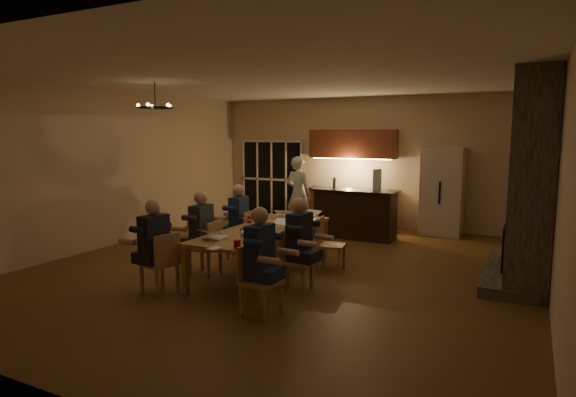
{
  "coord_description": "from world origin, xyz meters",
  "views": [
    {
      "loc": [
        3.68,
        -7.12,
        2.29
      ],
      "look_at": [
        -0.09,
        0.3,
        1.17
      ],
      "focal_mm": 30.0,
      "sensor_mm": 36.0,
      "label": 1
    }
  ],
  "objects_px": {
    "chair_right_mid": "(296,261)",
    "person_left_near": "(154,247)",
    "laptop_d": "(280,223)",
    "laptop_f": "(308,214)",
    "chandelier": "(155,108)",
    "person_left_mid": "(202,233)",
    "standing_person": "(298,194)",
    "redcup_near": "(237,244)",
    "chair_right_far": "(331,244)",
    "plate_near": "(271,236)",
    "chair_right_near": "(261,281)",
    "person_left_far": "(239,222)",
    "laptop_c": "(255,220)",
    "person_right_near": "(260,260)",
    "mug_back": "(271,216)",
    "bar_bottle": "(334,183)",
    "bar_blender": "(377,180)",
    "plate_left": "(221,237)",
    "chair_left_near": "(159,263)",
    "laptop_a": "(215,231)",
    "dining_table": "(264,251)",
    "refrigerator": "(442,191)",
    "mug_mid": "(285,221)",
    "bar_island": "(355,214)",
    "can_right": "(291,224)",
    "mug_front": "(251,230)",
    "can_cola": "(295,212)",
    "chair_left_mid": "(205,247)",
    "redcup_mid": "(250,220)",
    "person_right_mid": "(299,244)"
  },
  "relations": [
    {
      "from": "can_cola",
      "to": "plate_near",
      "type": "distance_m",
      "value": 2.07
    },
    {
      "from": "standing_person",
      "to": "chandelier",
      "type": "xyz_separation_m",
      "value": [
        -1.12,
        -3.5,
        1.86
      ]
    },
    {
      "from": "person_left_near",
      "to": "chandelier",
      "type": "height_order",
      "value": "chandelier"
    },
    {
      "from": "redcup_mid",
      "to": "plate_near",
      "type": "distance_m",
      "value": 1.23
    },
    {
      "from": "plate_left",
      "to": "laptop_f",
      "type": "bearing_deg",
      "value": 73.26
    },
    {
      "from": "laptop_d",
      "to": "laptop_f",
      "type": "relative_size",
      "value": 1.0
    },
    {
      "from": "mug_back",
      "to": "chair_right_near",
      "type": "bearing_deg",
      "value": -63.59
    },
    {
      "from": "person_left_near",
      "to": "person_right_near",
      "type": "distance_m",
      "value": 1.72
    },
    {
      "from": "laptop_a",
      "to": "mug_back",
      "type": "bearing_deg",
      "value": -82.36
    },
    {
      "from": "laptop_d",
      "to": "redcup_near",
      "type": "height_order",
      "value": "laptop_d"
    },
    {
      "from": "can_right",
      "to": "person_left_near",
      "type": "bearing_deg",
      "value": -122.59
    },
    {
      "from": "redcup_near",
      "to": "mug_mid",
      "type": "bearing_deg",
      "value": 97.6
    },
    {
      "from": "person_right_near",
      "to": "redcup_near",
      "type": "xyz_separation_m",
      "value": [
        -0.46,
        0.19,
        0.12
      ]
    },
    {
      "from": "refrigerator",
      "to": "person_right_mid",
      "type": "distance_m",
      "value": 5.2
    },
    {
      "from": "redcup_near",
      "to": "plate_near",
      "type": "relative_size",
      "value": 0.47
    },
    {
      "from": "chair_left_mid",
      "to": "chair_right_mid",
      "type": "height_order",
      "value": "same"
    },
    {
      "from": "chair_left_near",
      "to": "laptop_a",
      "type": "distance_m",
      "value": 0.91
    },
    {
      "from": "redcup_near",
      "to": "laptop_a",
      "type": "bearing_deg",
      "value": 148.86
    },
    {
      "from": "person_left_near",
      "to": "person_left_mid",
      "type": "bearing_deg",
      "value": -174.73
    },
    {
      "from": "person_left_near",
      "to": "laptop_c",
      "type": "bearing_deg",
      "value": 164.5
    },
    {
      "from": "laptop_c",
      "to": "person_left_mid",
      "type": "bearing_deg",
      "value": 62.28
    },
    {
      "from": "person_left_mid",
      "to": "standing_person",
      "type": "xyz_separation_m",
      "value": [
        -0.11,
        3.87,
        0.2
      ]
    },
    {
      "from": "person_left_near",
      "to": "person_right_near",
      "type": "xyz_separation_m",
      "value": [
        1.72,
        0.05,
        0.0
      ]
    },
    {
      "from": "standing_person",
      "to": "bar_blender",
      "type": "distance_m",
      "value": 1.95
    },
    {
      "from": "plate_left",
      "to": "bar_bottle",
      "type": "xyz_separation_m",
      "value": [
        0.17,
        4.2,
        0.44
      ]
    },
    {
      "from": "person_right_near",
      "to": "laptop_d",
      "type": "relative_size",
      "value": 4.31
    },
    {
      "from": "mug_mid",
      "to": "redcup_near",
      "type": "relative_size",
      "value": 0.83
    },
    {
      "from": "can_cola",
      "to": "standing_person",
      "type": "bearing_deg",
      "value": 114.02
    },
    {
      "from": "person_left_mid",
      "to": "can_right",
      "type": "distance_m",
      "value": 1.48
    },
    {
      "from": "dining_table",
      "to": "plate_near",
      "type": "distance_m",
      "value": 0.76
    },
    {
      "from": "person_right_near",
      "to": "plate_left",
      "type": "height_order",
      "value": "person_right_near"
    },
    {
      "from": "bar_island",
      "to": "can_right",
      "type": "xyz_separation_m",
      "value": [
        -0.09,
        -2.99,
        0.27
      ]
    },
    {
      "from": "person_right_near",
      "to": "bar_blender",
      "type": "xyz_separation_m",
      "value": [
        0.08,
        4.88,
        0.62
      ]
    },
    {
      "from": "mug_front",
      "to": "plate_left",
      "type": "distance_m",
      "value": 0.51
    },
    {
      "from": "chair_left_mid",
      "to": "chair_right_near",
      "type": "relative_size",
      "value": 1.0
    },
    {
      "from": "chandelier",
      "to": "mug_mid",
      "type": "height_order",
      "value": "chandelier"
    },
    {
      "from": "chair_right_mid",
      "to": "person_left_near",
      "type": "distance_m",
      "value": 2.04
    },
    {
      "from": "person_left_far",
      "to": "plate_near",
      "type": "xyz_separation_m",
      "value": [
        1.3,
        -1.15,
        0.07
      ]
    },
    {
      "from": "plate_near",
      "to": "chair_left_near",
      "type": "bearing_deg",
      "value": -141.13
    },
    {
      "from": "chair_right_far",
      "to": "plate_near",
      "type": "distance_m",
      "value": 1.33
    },
    {
      "from": "chandelier",
      "to": "chair_right_near",
      "type": "bearing_deg",
      "value": -26.72
    },
    {
      "from": "refrigerator",
      "to": "mug_back",
      "type": "height_order",
      "value": "refrigerator"
    },
    {
      "from": "refrigerator",
      "to": "bar_blender",
      "type": "distance_m",
      "value": 1.72
    },
    {
      "from": "bar_island",
      "to": "chair_right_far",
      "type": "relative_size",
      "value": 2.07
    },
    {
      "from": "mug_front",
      "to": "mug_mid",
      "type": "xyz_separation_m",
      "value": [
        0.11,
        0.94,
        0.0
      ]
    },
    {
      "from": "chair_right_mid",
      "to": "person_left_near",
      "type": "bearing_deg",
      "value": 115.55
    },
    {
      "from": "chair_right_mid",
      "to": "redcup_near",
      "type": "height_order",
      "value": "chair_right_mid"
    },
    {
      "from": "person_left_far",
      "to": "laptop_f",
      "type": "distance_m",
      "value": 1.29
    },
    {
      "from": "mug_back",
      "to": "bar_bottle",
      "type": "bearing_deg",
      "value": 84.17
    },
    {
      "from": "laptop_c",
      "to": "bar_bottle",
      "type": "height_order",
      "value": "bar_bottle"
    }
  ]
}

